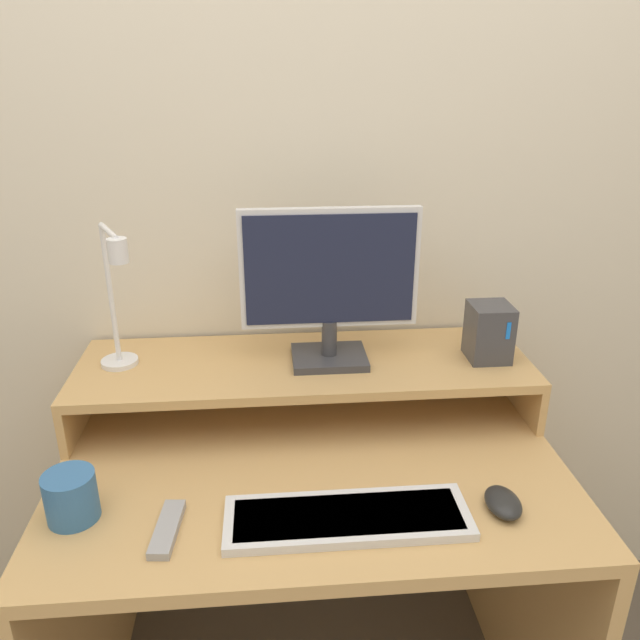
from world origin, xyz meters
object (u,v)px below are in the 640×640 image
monitor (330,282)px  keyboard (348,517)px  mouse (503,502)px  remote_control (167,529)px  mug (71,497)px  desk_lamp (116,303)px  router_dock (489,332)px

monitor → keyboard: monitor is taller
keyboard → mouse: size_ratio=4.65×
mouse → remote_control: bearing=-179.2°
remote_control → mug: bearing=162.6°
desk_lamp → mug: (-0.04, -0.33, -0.26)m
desk_lamp → keyboard: bearing=-40.0°
router_dock → mug: router_dock is taller
router_dock → mouse: 0.44m
monitor → mug: size_ratio=4.24×
monitor → remote_control: 0.62m
desk_lamp → mouse: 0.90m
mouse → monitor: bearing=126.0°
desk_lamp → router_dock: (0.85, 0.00, -0.10)m
mouse → remote_control: (-0.63, -0.01, -0.01)m
monitor → remote_control: monitor is taller
mouse → mug: (-0.81, 0.05, 0.03)m
desk_lamp → mouse: size_ratio=3.48×
desk_lamp → mug: bearing=-97.3°
router_dock → remote_control: (-0.71, -0.39, -0.19)m
mouse → mug: mug is taller
keyboard → remote_control: (-0.33, 0.00, -0.00)m
monitor → desk_lamp: monitor is taller
mouse → remote_control: size_ratio=0.67×
mug → keyboard: bearing=-6.4°
keyboard → mug: mug is taller
mug → monitor: bearing=34.6°
monitor → remote_control: bearing=-129.2°
desk_lamp → keyboard: size_ratio=0.75×
mouse → remote_control: 0.63m
mug → mouse: bearing=-3.4°
mug → desk_lamp: bearing=82.7°
desk_lamp → router_dock: desk_lamp is taller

